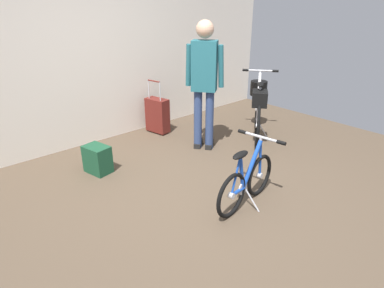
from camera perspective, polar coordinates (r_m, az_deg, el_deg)
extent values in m
plane|color=brown|center=(3.57, 0.20, -9.64)|extent=(6.88, 6.88, 0.00)
cube|color=silver|center=(4.87, -18.10, 17.02)|extent=(6.88, 0.10, 2.98)
torus|color=black|center=(3.65, 11.36, -5.19)|extent=(0.46, 0.10, 0.46)
cylinder|color=#B7B7BC|center=(3.65, 11.36, -5.19)|extent=(0.07, 0.06, 0.06)
torus|color=black|center=(3.25, 6.69, -8.64)|extent=(0.46, 0.10, 0.46)
cylinder|color=#B7B7BC|center=(3.25, 6.69, -8.64)|extent=(0.07, 0.06, 0.06)
cylinder|color=#1947B2|center=(3.33, 7.66, -8.01)|extent=(0.20, 0.06, 0.05)
cylinder|color=#1947B2|center=(3.41, 10.08, -3.41)|extent=(0.32, 0.09, 0.45)
cylinder|color=#1947B2|center=(3.28, 8.39, -4.89)|extent=(0.12, 0.05, 0.38)
cylinder|color=#1947B2|center=(3.33, 7.66, -8.01)|extent=(0.20, 0.05, 0.04)
cylinder|color=#1947B2|center=(3.54, 11.46, -2.41)|extent=(0.07, 0.04, 0.41)
cylinder|color=#1947B2|center=(3.20, 7.42, -5.45)|extent=(0.14, 0.04, 0.37)
ellipsoid|color=black|center=(3.16, 8.20, -1.85)|extent=(0.23, 0.12, 0.05)
cylinder|color=#B7B7BC|center=(3.43, 11.58, 0.85)|extent=(0.03, 0.03, 0.04)
cylinder|color=#B7B7BC|center=(3.42, 11.61, 1.16)|extent=(0.09, 0.44, 0.03)
cylinder|color=black|center=(3.33, 14.88, 0.21)|extent=(0.05, 0.09, 0.04)
cylinder|color=black|center=(3.52, 8.51, 2.06)|extent=(0.05, 0.09, 0.04)
cylinder|color=#B7B7BC|center=(3.40, 8.59, -7.41)|extent=(0.14, 0.03, 0.14)
cylinder|color=#B7B7BC|center=(3.45, 10.08, -9.26)|extent=(0.04, 0.19, 0.22)
torus|color=black|center=(5.45, 10.96, 5.76)|extent=(0.53, 0.44, 0.65)
cylinder|color=#B7B7BC|center=(5.45, 10.96, 5.76)|extent=(0.08, 0.08, 0.06)
torus|color=black|center=(4.74, 11.03, 3.05)|extent=(0.53, 0.44, 0.65)
cylinder|color=#B7B7BC|center=(4.74, 11.03, 3.05)|extent=(0.08, 0.08, 0.06)
cylinder|color=silver|center=(4.88, 11.01, 3.54)|extent=(0.25, 0.21, 0.05)
cylinder|color=silver|center=(5.12, 11.22, 7.91)|extent=(0.37, 0.31, 0.63)
cylinder|color=silver|center=(4.88, 11.23, 6.73)|extent=(0.14, 0.13, 0.54)
cylinder|color=silver|center=(4.88, 11.01, 3.54)|extent=(0.24, 0.20, 0.04)
cylinder|color=silver|center=(5.34, 11.20, 8.65)|extent=(0.09, 0.08, 0.59)
cylinder|color=silver|center=(4.74, 11.26, 6.34)|extent=(0.16, 0.13, 0.53)
ellipsoid|color=black|center=(4.75, 11.52, 9.86)|extent=(0.23, 0.21, 0.05)
cylinder|color=#B7B7BC|center=(5.24, 11.47, 11.87)|extent=(0.03, 0.03, 0.04)
cylinder|color=#B7B7BC|center=(5.24, 11.49, 12.08)|extent=(0.30, 0.36, 0.03)
cylinder|color=black|center=(5.25, 13.94, 11.89)|extent=(0.08, 0.09, 0.04)
cylinder|color=black|center=(5.24, 9.04, 12.25)|extent=(0.08, 0.09, 0.04)
cylinder|color=#B7B7BC|center=(5.02, 10.99, 4.00)|extent=(0.12, 0.10, 0.14)
cylinder|color=#B7B7BC|center=(5.13, 11.85, 2.41)|extent=(0.13, 0.16, 0.30)
cylinder|color=black|center=(5.44, 11.21, 9.26)|extent=(0.37, 0.37, 0.22)
cube|color=black|center=(4.69, 11.38, 7.59)|extent=(0.34, 0.33, 0.20)
cylinder|color=navy|center=(4.60, 2.97, 4.00)|extent=(0.11, 0.11, 0.83)
cube|color=black|center=(4.79, 2.97, -0.08)|extent=(0.25, 0.22, 0.07)
cylinder|color=navy|center=(4.63, 1.01, 4.13)|extent=(0.11, 0.11, 0.83)
cube|color=black|center=(4.81, 1.08, 0.07)|extent=(0.25, 0.22, 0.07)
cube|color=#23606B|center=(4.42, 2.12, 13.04)|extent=(0.35, 0.38, 0.64)
cylinder|color=#23606B|center=(4.41, 4.92, 12.93)|extent=(0.11, 0.08, 0.54)
cylinder|color=#23606B|center=(4.48, -0.57, 13.17)|extent=(0.10, 0.12, 0.54)
sphere|color=tan|center=(4.36, 2.21, 18.86)|extent=(0.22, 0.22, 0.22)
cube|color=maroon|center=(5.25, -5.86, 4.88)|extent=(0.25, 0.39, 0.52)
cylinder|color=#B7B7BC|center=(5.03, -5.43, 8.81)|extent=(0.02, 0.02, 0.28)
cylinder|color=#B7B7BC|center=(5.19, -7.33, 9.17)|extent=(0.02, 0.02, 0.28)
cylinder|color=maroon|center=(5.08, -6.47, 10.53)|extent=(0.06, 0.23, 0.02)
cylinder|color=black|center=(5.30, -4.35, 2.11)|extent=(0.04, 0.03, 0.04)
cylinder|color=black|center=(5.46, -6.34, 2.69)|extent=(0.04, 0.03, 0.04)
cube|color=#19472D|center=(4.20, -15.70, -2.49)|extent=(0.28, 0.35, 0.34)
cube|color=#1F5939|center=(4.29, -14.35, -2.53)|extent=(0.07, 0.22, 0.15)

